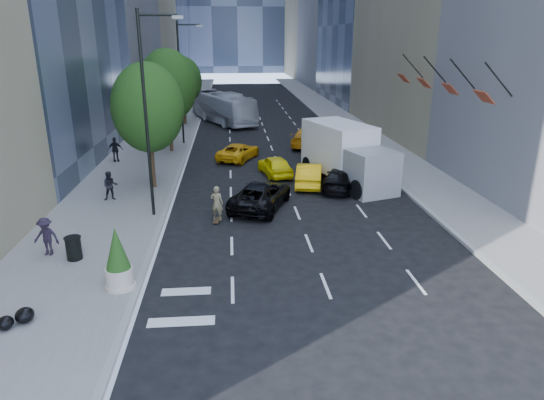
{
  "coord_description": "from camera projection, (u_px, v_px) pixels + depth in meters",
  "views": [
    {
      "loc": [
        -2.41,
        -20.02,
        8.87
      ],
      "look_at": [
        -0.56,
        1.52,
        1.6
      ],
      "focal_mm": 32.0,
      "sensor_mm": 36.0,
      "label": 1
    }
  ],
  "objects": [
    {
      "name": "sidewalk_left",
      "position": [
        166.0,
        128.0,
        49.5
      ],
      "size": [
        6.0,
        120.0,
        0.15
      ],
      "primitive_type": "cube",
      "color": "slate",
      "rests_on": "ground"
    },
    {
      "name": "taxi_c",
      "position": [
        238.0,
        152.0,
        36.85
      ],
      "size": [
        3.77,
        4.96,
        1.25
      ],
      "primitive_type": "imported",
      "rotation": [
        0.0,
        0.0,
        2.71
      ],
      "color": "#EDA80C",
      "rests_on": "ground"
    },
    {
      "name": "pedestrian_c",
      "position": [
        46.0,
        236.0,
        20.22
      ],
      "size": [
        1.17,
        0.8,
        1.66
      ],
      "primitive_type": "imported",
      "rotation": [
        0.0,
        0.0,
        -0.18
      ],
      "color": "black",
      "rests_on": "sidewalk_left"
    },
    {
      "name": "facade_flags",
      "position": [
        439.0,
        83.0,
        30.26
      ],
      "size": [
        1.85,
        13.3,
        2.05
      ],
      "color": "black",
      "rests_on": "ground"
    },
    {
      "name": "lamp_far",
      "position": [
        182.0,
        76.0,
        40.34
      ],
      "size": [
        2.13,
        0.22,
        10.0
      ],
      "color": "black",
      "rests_on": "sidewalk_left"
    },
    {
      "name": "sidewalk_right",
      "position": [
        349.0,
        125.0,
        51.05
      ],
      "size": [
        4.0,
        120.0,
        0.15
      ],
      "primitive_type": "cube",
      "color": "slate",
      "rests_on": "ground"
    },
    {
      "name": "skateboarder",
      "position": [
        217.0,
        205.0,
        24.22
      ],
      "size": [
        0.74,
        0.58,
        1.79
      ],
      "primitive_type": "imported",
      "rotation": [
        0.0,
        0.0,
        2.88
      ],
      "color": "olive",
      "rests_on": "ground"
    },
    {
      "name": "tree_near",
      "position": [
        148.0,
        108.0,
        28.26
      ],
      "size": [
        4.2,
        4.2,
        7.46
      ],
      "color": "#321E13",
      "rests_on": "sidewalk_left"
    },
    {
      "name": "planter_shrub",
      "position": [
        118.0,
        259.0,
        17.47
      ],
      "size": [
        0.98,
        0.98,
        2.35
      ],
      "color": "beige",
      "rests_on": "sidewalk_left"
    },
    {
      "name": "pedestrian_b",
      "position": [
        116.0,
        150.0,
        35.52
      ],
      "size": [
        1.07,
        0.46,
        1.81
      ],
      "primitive_type": "imported",
      "rotation": [
        0.0,
        0.0,
        3.12
      ],
      "color": "black",
      "rests_on": "sidewalk_left"
    },
    {
      "name": "ground",
      "position": [
        287.0,
        244.0,
        21.93
      ],
      "size": [
        160.0,
        160.0,
        0.0
      ],
      "primitive_type": "plane",
      "color": "black",
      "rests_on": "ground"
    },
    {
      "name": "city_bus",
      "position": [
        223.0,
        107.0,
        52.62
      ],
      "size": [
        7.33,
        11.89,
        3.28
      ],
      "primitive_type": "imported",
      "rotation": [
        0.0,
        0.0,
        0.42
      ],
      "color": "silver",
      "rests_on": "ground"
    },
    {
      "name": "black_sedan_mercedes",
      "position": [
        340.0,
        179.0,
        29.62
      ],
      "size": [
        3.34,
        4.85,
        1.3
      ],
      "primitive_type": "imported",
      "rotation": [
        0.0,
        0.0,
        2.77
      ],
      "color": "black",
      "rests_on": "ground"
    },
    {
      "name": "taxi_b",
      "position": [
        309.0,
        174.0,
        30.4
      ],
      "size": [
        2.35,
        4.56,
        1.43
      ],
      "primitive_type": "imported",
      "rotation": [
        0.0,
        0.0,
        2.94
      ],
      "color": "#F2B70C",
      "rests_on": "ground"
    },
    {
      "name": "box_truck",
      "position": [
        347.0,
        154.0,
        30.74
      ],
      "size": [
        5.02,
        8.11,
        3.66
      ],
      "rotation": [
        0.0,
        0.0,
        0.32
      ],
      "color": "white",
      "rests_on": "ground"
    },
    {
      "name": "tree_far",
      "position": [
        183.0,
        81.0,
        50.09
      ],
      "size": [
        3.9,
        3.9,
        6.92
      ],
      "color": "#321E13",
      "rests_on": "sidewalk_left"
    },
    {
      "name": "garbage_bags",
      "position": [
        17.0,
        318.0,
        15.41
      ],
      "size": [
        1.0,
        0.97,
        0.5
      ],
      "color": "black",
      "rests_on": "sidewalk_left"
    },
    {
      "name": "taxi_d",
      "position": [
        308.0,
        137.0,
        41.37
      ],
      "size": [
        3.96,
        5.92,
        1.59
      ],
      "primitive_type": "imported",
      "rotation": [
        0.0,
        0.0,
        2.79
      ],
      "color": "orange",
      "rests_on": "ground"
    },
    {
      "name": "lamp_near",
      "position": [
        149.0,
        104.0,
        23.34
      ],
      "size": [
        2.13,
        0.22,
        10.0
      ],
      "color": "black",
      "rests_on": "sidewalk_left"
    },
    {
      "name": "traffic_signal",
      "position": [
        196.0,
        78.0,
        57.83
      ],
      "size": [
        2.48,
        0.53,
        5.2
      ],
      "color": "black",
      "rests_on": "sidewalk_left"
    },
    {
      "name": "tree_mid",
      "position": [
        168.0,
        86.0,
        37.59
      ],
      "size": [
        4.5,
        4.5,
        7.99
      ],
      "color": "#321E13",
      "rests_on": "sidewalk_left"
    },
    {
      "name": "trash_can",
      "position": [
        74.0,
        249.0,
        19.94
      ],
      "size": [
        0.63,
        0.63,
        0.94
      ],
      "primitive_type": "cylinder",
      "color": "black",
      "rests_on": "sidewalk_left"
    },
    {
      "name": "pedestrian_a",
      "position": [
        110.0,
        186.0,
        27.11
      ],
      "size": [
        0.92,
        0.78,
        1.66
      ],
      "primitive_type": "imported",
      "rotation": [
        0.0,
        0.0,
        0.21
      ],
      "color": "black",
      "rests_on": "sidewalk_left"
    },
    {
      "name": "black_sedan_lincoln",
      "position": [
        261.0,
        195.0,
        26.35
      ],
      "size": [
        4.1,
        5.7,
        1.44
      ],
      "primitive_type": "imported",
      "rotation": [
        0.0,
        0.0,
        2.77
      ],
      "color": "black",
      "rests_on": "ground"
    },
    {
      "name": "taxi_a",
      "position": [
        275.0,
        166.0,
        32.61
      ],
      "size": [
        2.4,
        4.22,
        1.35
      ],
      "primitive_type": "imported",
      "rotation": [
        0.0,
        0.0,
        3.35
      ],
      "color": "#FFEC0D",
      "rests_on": "ground"
    }
  ]
}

